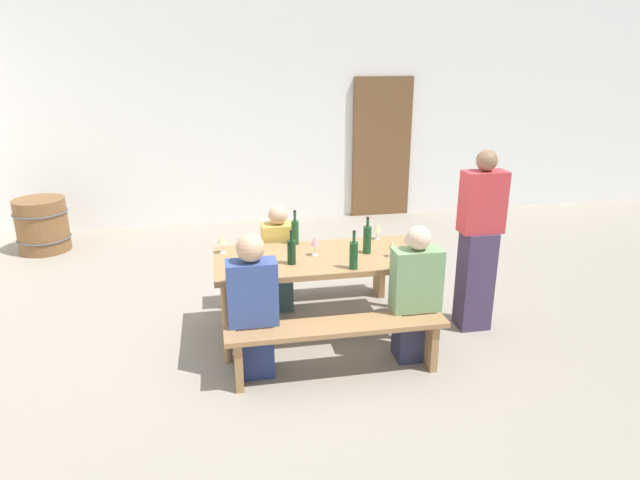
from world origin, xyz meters
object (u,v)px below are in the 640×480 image
tasting_table (320,265)px  wine_glass_1 (377,228)px  wine_bottle_1 (354,255)px  seated_guest_near_1 (415,297)px  wine_bottle_2 (367,239)px  wine_glass_0 (392,245)px  wine_glass_4 (407,238)px  wine_glass_2 (222,239)px  bench_near (337,336)px  seated_guest_near_0 (253,309)px  wine_barrel (42,225)px  seated_guest_far_0 (279,261)px  wine_bottle_3 (292,251)px  wooden_door (382,148)px  wine_bottle_0 (295,232)px  wine_glass_3 (315,242)px  bench_far (307,268)px  standing_host (479,245)px

tasting_table → wine_glass_1: 0.74m
wine_bottle_1 → seated_guest_near_1: bearing=-26.1°
wine_bottle_2 → wine_glass_0: bearing=-33.8°
wine_glass_0 → wine_glass_1: size_ratio=0.96×
wine_glass_4 → wine_glass_2: bearing=172.7°
wine_bottle_2 → bench_near: bearing=-120.7°
seated_guest_near_0 → wine_barrel: 4.21m
wine_bottle_2 → seated_guest_far_0: bearing=141.7°
wine_glass_0 → wine_bottle_3: bearing=-179.5°
tasting_table → seated_guest_near_0: seated_guest_near_0 is taller
wine_bottle_1 → wine_glass_0: (0.40, 0.21, -0.02)m
wooden_door → wine_bottle_3: (-1.92, -3.77, -0.19)m
wine_bottle_3 → wooden_door: bearing=63.0°
seated_guest_near_0 → wine_glass_0: bearing=-70.6°
bench_near → seated_guest_far_0: 1.34m
bench_near → wine_glass_1: 1.35m
wine_bottle_3 → wine_glass_2: wine_bottle_3 is taller
seated_guest_near_0 → wine_barrel: bearing=35.7°
wine_glass_0 → seated_guest_near_0: (-1.25, -0.44, -0.29)m
wooden_door → wine_bottle_0: wooden_door is taller
wine_bottle_0 → wine_glass_3: (0.13, -0.33, 0.01)m
wine_glass_3 → wine_glass_4: (0.85, 0.00, -0.02)m
bench_far → seated_guest_near_0: 1.46m
seated_guest_near_1 → standing_host: 0.89m
wine_glass_3 → wine_glass_4: bearing=0.2°
wine_bottle_3 → wine_glass_0: (0.89, 0.01, -0.01)m
wine_bottle_2 → wine_barrel: (-3.51, 2.84, -0.54)m
wine_bottle_3 → bench_near: bearing=-65.2°
seated_guest_near_0 → standing_host: 2.12m
bench_near → wine_glass_3: size_ratio=10.06×
bench_near → seated_guest_near_0: bearing=166.8°
bench_far → wine_glass_4: 1.18m
wine_bottle_2 → bench_far: bearing=120.5°
wine_bottle_0 → wine_glass_4: size_ratio=2.06×
wine_bottle_0 → seated_guest_far_0: (-0.13, 0.21, -0.36)m
wine_bottle_2 → wine_glass_3: 0.47m
tasting_table → bench_far: 0.79m
wine_bottle_1 → wine_bottle_2: bearing=58.3°
tasting_table → seated_guest_near_1: 0.90m
wine_bottle_0 → wine_bottle_2: (0.59, -0.36, 0.01)m
wine_glass_3 → seated_guest_far_0: (-0.26, 0.55, -0.37)m
bench_near → seated_guest_near_1: size_ratio=1.50×
tasting_table → wine_bottle_2: (0.43, -0.00, 0.21)m
wine_bottle_3 → standing_host: 1.70m
wine_glass_2 → seated_guest_near_1: (1.53, -0.81, -0.33)m
wine_glass_0 → standing_host: 0.81m
wine_glass_0 → seated_guest_near_0: 1.36m
wine_bottle_0 → wine_glass_2: wine_bottle_0 is taller
bench_near → wine_bottle_2: size_ratio=5.23×
wine_glass_1 → standing_host: (0.80, -0.50, -0.06)m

